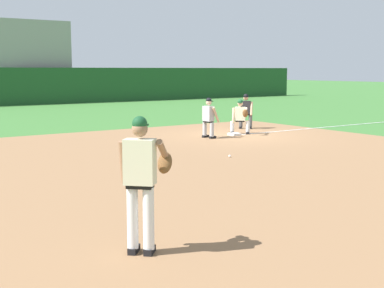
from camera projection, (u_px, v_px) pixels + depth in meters
ground_plane at (234, 135)px, 20.11m from camera, size 160.00×160.00×0.00m
infield_dirt_patch at (210, 166)px, 13.64m from camera, size 18.00×18.00×0.01m
foul_line_stripe at (328, 127)px, 23.02m from camera, size 10.40×0.10×0.00m
first_base_bag at (234, 134)px, 20.10m from camera, size 0.38×0.38×0.09m
baseball at (230, 156)px, 15.06m from camera, size 0.07×0.07×0.07m
pitcher at (142, 176)px, 7.06m from camera, size 0.85×0.55×1.86m
first_baseman at (240, 115)px, 20.42m from camera, size 0.73×1.08×1.34m
baserunner at (209, 116)px, 19.20m from camera, size 0.47×0.61×1.46m
umpire at (246, 110)px, 22.30m from camera, size 0.67×0.67×1.46m
outfield_wall at (39, 86)px, 37.90m from camera, size 48.00×0.50×2.60m
stadium_seating_block at (22, 62)px, 40.72m from camera, size 5.61×5.90×6.00m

